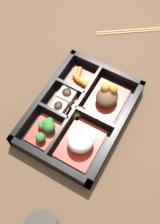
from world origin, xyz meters
The scene contains 10 objects.
ground_plane centered at (0.00, 0.00, 0.00)m, with size 3.00×3.00×0.00m, color #4C3523.
bento_base centered at (0.00, 0.00, 0.01)m, with size 0.31×0.23×0.01m.
bento_rim centered at (0.00, 0.00, 0.02)m, with size 0.31×0.23×0.04m.
bowl_stew centered at (-0.07, 0.04, 0.03)m, with size 0.12×0.09×0.06m.
bowl_rice centered at (0.07, 0.04, 0.03)m, with size 0.12×0.09×0.05m.
bowl_carrots centered at (-0.09, -0.05, 0.02)m, with size 0.07×0.07×0.02m.
bowl_tofu centered at (-0.01, -0.06, 0.02)m, with size 0.08×0.06×0.03m.
bowl_greens centered at (0.08, -0.05, 0.03)m, with size 0.08×0.06×0.04m.
bowl_pickles centered at (0.00, -0.01, 0.02)m, with size 0.04×0.04×0.01m.
chopsticks centered at (-0.34, -0.01, 0.00)m, with size 0.13×0.18×0.01m.
Camera 1 is at (0.27, 0.15, 0.62)m, focal length 42.00 mm.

